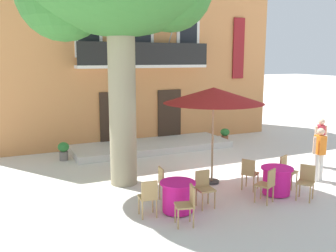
{
  "coord_description": "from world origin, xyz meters",
  "views": [
    {
      "loc": [
        -6.34,
        -10.01,
        3.66
      ],
      "look_at": [
        -0.87,
        1.88,
        1.3
      ],
      "focal_mm": 40.12,
      "sensor_mm": 36.0,
      "label": 1
    }
  ],
  "objects_px": {
    "cafe_chair_near_tree_2": "(249,172)",
    "cafe_chair_near_tree_0": "(306,180)",
    "cafe_chair_middle_2": "(165,182)",
    "ground_planter_right": "(225,134)",
    "cafe_umbrella": "(213,96)",
    "cafe_chair_near_tree_1": "(286,169)",
    "pedestrian_by_tree": "(319,151)",
    "cafe_table_near_tree": "(277,181)",
    "ground_planter_left": "(64,150)",
    "cafe_table_middle": "(178,197)",
    "cafe_chair_middle_1": "(204,186)",
    "cafe_chair_middle_0": "(188,203)",
    "cafe_chair_middle_3": "(148,196)",
    "cafe_chair_near_tree_3": "(267,183)",
    "pedestrian_near_entrance": "(320,140)"
  },
  "relations": [
    {
      "from": "cafe_chair_near_tree_2",
      "to": "cafe_chair_near_tree_0",
      "type": "bearing_deg",
      "value": -51.59
    },
    {
      "from": "cafe_chair_middle_2",
      "to": "ground_planter_right",
      "type": "height_order",
      "value": "cafe_chair_middle_2"
    },
    {
      "from": "cafe_chair_near_tree_0",
      "to": "cafe_umbrella",
      "type": "xyz_separation_m",
      "value": [
        -1.57,
        2.15,
        2.08
      ]
    },
    {
      "from": "cafe_chair_near_tree_1",
      "to": "pedestrian_by_tree",
      "type": "distance_m",
      "value": 1.33
    },
    {
      "from": "cafe_table_near_tree",
      "to": "cafe_chair_middle_2",
      "type": "height_order",
      "value": "cafe_chair_middle_2"
    },
    {
      "from": "cafe_umbrella",
      "to": "ground_planter_left",
      "type": "relative_size",
      "value": 4.33
    },
    {
      "from": "cafe_table_middle",
      "to": "cafe_chair_middle_1",
      "type": "distance_m",
      "value": 0.77
    },
    {
      "from": "cafe_chair_middle_1",
      "to": "cafe_table_near_tree",
      "type": "bearing_deg",
      "value": -2.36
    },
    {
      "from": "cafe_chair_near_tree_0",
      "to": "pedestrian_by_tree",
      "type": "xyz_separation_m",
      "value": [
        1.46,
        0.98,
        0.39
      ]
    },
    {
      "from": "cafe_table_middle",
      "to": "cafe_chair_middle_0",
      "type": "bearing_deg",
      "value": -99.22
    },
    {
      "from": "cafe_table_middle",
      "to": "cafe_chair_middle_3",
      "type": "height_order",
      "value": "cafe_chair_middle_3"
    },
    {
      "from": "cafe_chair_near_tree_0",
      "to": "cafe_chair_near_tree_1",
      "type": "height_order",
      "value": "same"
    },
    {
      "from": "cafe_table_near_tree",
      "to": "cafe_chair_middle_0",
      "type": "bearing_deg",
      "value": -167.35
    },
    {
      "from": "cafe_chair_middle_0",
      "to": "cafe_chair_near_tree_2",
      "type": "bearing_deg",
      "value": 26.09
    },
    {
      "from": "cafe_chair_near_tree_2",
      "to": "cafe_chair_middle_2",
      "type": "height_order",
      "value": "same"
    },
    {
      "from": "cafe_chair_near_tree_1",
      "to": "ground_planter_left",
      "type": "relative_size",
      "value": 1.36
    },
    {
      "from": "cafe_table_middle",
      "to": "cafe_chair_middle_3",
      "type": "relative_size",
      "value": 0.95
    },
    {
      "from": "cafe_chair_near_tree_1",
      "to": "pedestrian_by_tree",
      "type": "bearing_deg",
      "value": 1.15
    },
    {
      "from": "cafe_chair_middle_2",
      "to": "cafe_table_near_tree",
      "type": "bearing_deg",
      "value": -15.16
    },
    {
      "from": "cafe_chair_near_tree_3",
      "to": "cafe_chair_near_tree_2",
      "type": "bearing_deg",
      "value": 79.91
    },
    {
      "from": "cafe_umbrella",
      "to": "cafe_chair_near_tree_0",
      "type": "bearing_deg",
      "value": -53.87
    },
    {
      "from": "cafe_chair_middle_0",
      "to": "pedestrian_near_entrance",
      "type": "distance_m",
      "value": 6.61
    },
    {
      "from": "cafe_chair_middle_3",
      "to": "ground_planter_left",
      "type": "height_order",
      "value": "cafe_chair_middle_3"
    },
    {
      "from": "cafe_chair_near_tree_0",
      "to": "cafe_table_near_tree",
      "type": "bearing_deg",
      "value": 128.31
    },
    {
      "from": "cafe_chair_near_tree_0",
      "to": "cafe_umbrella",
      "type": "height_order",
      "value": "cafe_umbrella"
    },
    {
      "from": "cafe_chair_near_tree_0",
      "to": "ground_planter_right",
      "type": "height_order",
      "value": "cafe_chair_near_tree_0"
    },
    {
      "from": "cafe_table_near_tree",
      "to": "pedestrian_near_entrance",
      "type": "xyz_separation_m",
      "value": [
        3.13,
        1.5,
        0.56
      ]
    },
    {
      "from": "cafe_chair_near_tree_3",
      "to": "cafe_chair_middle_3",
      "type": "height_order",
      "value": "same"
    },
    {
      "from": "pedestrian_near_entrance",
      "to": "ground_planter_right",
      "type": "bearing_deg",
      "value": 97.85
    },
    {
      "from": "cafe_chair_middle_2",
      "to": "pedestrian_near_entrance",
      "type": "relative_size",
      "value": 0.54
    },
    {
      "from": "cafe_chair_near_tree_3",
      "to": "cafe_chair_middle_0",
      "type": "xyz_separation_m",
      "value": [
        -2.45,
        -0.3,
        0.0
      ]
    },
    {
      "from": "cafe_table_near_tree",
      "to": "cafe_chair_near_tree_1",
      "type": "distance_m",
      "value": 0.77
    },
    {
      "from": "cafe_table_middle",
      "to": "pedestrian_near_entrance",
      "type": "bearing_deg",
      "value": 13.33
    },
    {
      "from": "cafe_chair_middle_0",
      "to": "pedestrian_near_entrance",
      "type": "xyz_separation_m",
      "value": [
        6.22,
        2.19,
        0.42
      ]
    },
    {
      "from": "cafe_chair_near_tree_2",
      "to": "pedestrian_near_entrance",
      "type": "height_order",
      "value": "pedestrian_near_entrance"
    },
    {
      "from": "cafe_chair_middle_0",
      "to": "pedestrian_by_tree",
      "type": "distance_m",
      "value": 5.15
    },
    {
      "from": "cafe_table_near_tree",
      "to": "ground_planter_right",
      "type": "height_order",
      "value": "cafe_table_near_tree"
    },
    {
      "from": "cafe_chair_middle_0",
      "to": "pedestrian_by_tree",
      "type": "bearing_deg",
      "value": 12.15
    },
    {
      "from": "cafe_chair_near_tree_3",
      "to": "cafe_chair_middle_0",
      "type": "height_order",
      "value": "same"
    },
    {
      "from": "cafe_chair_middle_3",
      "to": "cafe_chair_near_tree_0",
      "type": "bearing_deg",
      "value": -8.82
    },
    {
      "from": "cafe_table_near_tree",
      "to": "cafe_chair_middle_3",
      "type": "height_order",
      "value": "cafe_chair_middle_3"
    },
    {
      "from": "cafe_chair_middle_0",
      "to": "cafe_chair_middle_3",
      "type": "bearing_deg",
      "value": 130.05
    },
    {
      "from": "cafe_chair_near_tree_0",
      "to": "cafe_chair_middle_3",
      "type": "height_order",
      "value": "same"
    },
    {
      "from": "cafe_chair_middle_1",
      "to": "pedestrian_by_tree",
      "type": "distance_m",
      "value": 4.18
    },
    {
      "from": "cafe_chair_middle_2",
      "to": "pedestrian_by_tree",
      "type": "bearing_deg",
      "value": -4.87
    },
    {
      "from": "ground_planter_left",
      "to": "pedestrian_near_entrance",
      "type": "bearing_deg",
      "value": -30.01
    },
    {
      "from": "cafe_chair_middle_0",
      "to": "pedestrian_by_tree",
      "type": "relative_size",
      "value": 0.56
    },
    {
      "from": "cafe_chair_near_tree_1",
      "to": "cafe_chair_near_tree_0",
      "type": "bearing_deg",
      "value": -101.53
    },
    {
      "from": "cafe_chair_middle_2",
      "to": "ground_planter_right",
      "type": "xyz_separation_m",
      "value": [
        5.44,
        5.5,
        -0.21
      ]
    },
    {
      "from": "ground_planter_left",
      "to": "ground_planter_right",
      "type": "distance_m",
      "value": 7.15
    }
  ]
}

